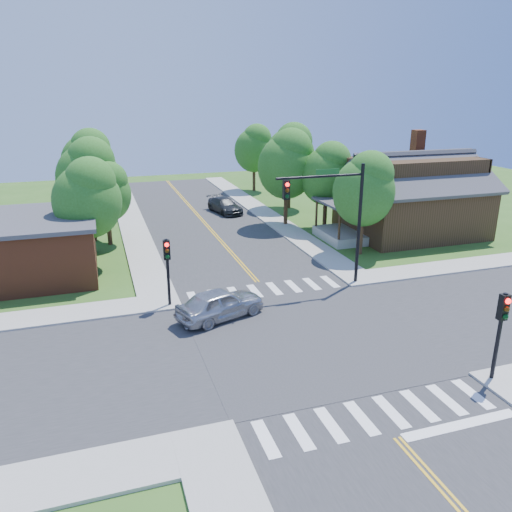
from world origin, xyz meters
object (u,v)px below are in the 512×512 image
object	(u,v)px
signal_pole_se	(502,321)
signal_pole_nw	(167,260)
signal_mast_ne	(334,207)
house_ne	(411,193)
car_silver	(220,304)
car_dgrey	(225,206)

from	to	relation	value
signal_pole_se	signal_pole_nw	world-z (taller)	same
signal_mast_ne	house_ne	bearing A→B (deg)	37.68
car_silver	car_dgrey	distance (m)	23.10
house_ne	car_silver	world-z (taller)	house_ne
house_ne	car_dgrey	world-z (taller)	house_ne
signal_pole_se	house_ne	xyz separation A→B (m)	(9.51, 19.86, 0.67)
signal_mast_ne	signal_pole_se	xyz separation A→B (m)	(1.69, -11.21, -2.19)
signal_pole_se	car_silver	world-z (taller)	signal_pole_se
house_ne	signal_pole_nw	bearing A→B (deg)	-157.31
signal_pole_nw	signal_pole_se	bearing A→B (deg)	-45.00
signal_mast_ne	car_silver	xyz separation A→B (m)	(-7.27, -2.24, -4.06)
car_silver	signal_pole_se	bearing A→B (deg)	-154.60
signal_pole_se	car_silver	bearing A→B (deg)	134.95
signal_pole_nw	signal_mast_ne	bearing A→B (deg)	0.07
signal_pole_nw	car_dgrey	world-z (taller)	signal_pole_nw
signal_pole_nw	car_silver	distance (m)	3.67
signal_pole_nw	car_silver	size ratio (longest dim) A/B	0.76
signal_pole_se	house_ne	distance (m)	22.03
signal_mast_ne	signal_pole_se	distance (m)	11.55
signal_pole_se	signal_pole_nw	xyz separation A→B (m)	(-11.20, 11.20, 0.00)
house_ne	car_silver	bearing A→B (deg)	-149.48
car_silver	car_dgrey	bearing A→B (deg)	-34.67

